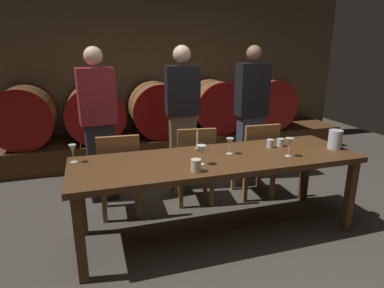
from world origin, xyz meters
The scene contains 24 objects.
ground_plane centered at (0.00, 0.00, 0.00)m, with size 9.06×9.06×0.00m, color #3F3A33.
back_wall centered at (0.00, 3.15, 1.49)m, with size 6.97×0.24×2.98m, color brown.
barrel_shelf centered at (0.00, 2.60, 0.18)m, with size 6.28×0.90×0.35m, color #4C2D16.
wine_barrel_far_left centered at (-1.86, 2.60, 0.76)m, with size 0.83×0.77×0.83m.
wine_barrel_left centered at (-0.91, 2.60, 0.76)m, with size 0.83×0.77×0.83m.
wine_barrel_center centered at (0.01, 2.60, 0.76)m, with size 0.83×0.77×0.83m.
wine_barrel_right centered at (0.96, 2.60, 0.76)m, with size 0.83×0.77×0.83m.
wine_barrel_far_right centered at (1.88, 2.60, 0.76)m, with size 0.83×0.77×0.83m.
dining_table centered at (0.07, 0.20, 0.68)m, with size 2.54×0.79×0.74m.
chair_left centered at (-0.75, 0.79, 0.49)m, with size 0.42×0.42×0.88m.
chair_center centered at (0.06, 0.84, 0.49)m, with size 0.45×0.45×0.88m.
chair_right centered at (0.78, 0.79, 0.49)m, with size 0.41×0.41×0.88m.
guest_left centered at (-0.90, 1.28, 0.86)m, with size 0.41×0.28×1.69m.
guest_center centered at (0.06, 1.31, 0.87)m, with size 0.40×0.27×1.70m.
guest_right centered at (0.99, 1.38, 0.87)m, with size 0.39×0.25×1.70m.
candle_center centered at (-0.04, 0.44, 0.80)m, with size 0.05×0.05×0.20m.
pitcher centered at (1.23, 0.11, 0.83)m, with size 0.13×0.13×0.18m.
wine_glass_far_left centered at (-1.14, 0.45, 0.86)m, with size 0.06×0.06×0.15m.
wine_glass_center_left centered at (-0.13, 0.08, 0.87)m, with size 0.08×0.08×0.17m.
wine_glass_center_right centered at (0.20, 0.26, 0.85)m, with size 0.07×0.07×0.15m.
wine_glass_far_right centered at (0.68, 0.04, 0.87)m, with size 0.07×0.07×0.17m.
cup_left centered at (-0.23, -0.07, 0.80)m, with size 0.08×0.08×0.10m, color beige.
cup_center centered at (0.66, 0.32, 0.79)m, with size 0.06×0.06×0.08m, color silver.
cup_right centered at (0.78, 0.33, 0.78)m, with size 0.06×0.06×0.08m, color silver.
Camera 1 is at (-0.97, -2.33, 1.68)m, focal length 30.53 mm.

